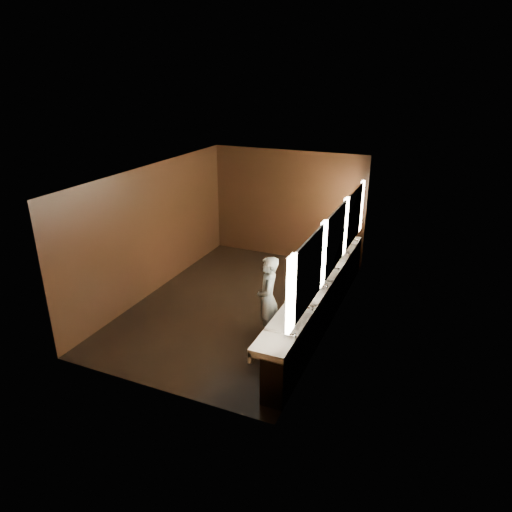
% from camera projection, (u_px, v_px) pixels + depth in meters
% --- Properties ---
extents(floor, '(6.00, 6.00, 0.00)m').
position_uv_depth(floor, '(238.00, 304.00, 9.65)').
color(floor, black).
rests_on(floor, ground).
extents(ceiling, '(4.00, 6.00, 0.02)m').
position_uv_depth(ceiling, '(236.00, 173.00, 8.60)').
color(ceiling, '#2D2D2B').
rests_on(ceiling, wall_back).
extents(wall_back, '(4.00, 0.02, 2.80)m').
position_uv_depth(wall_back, '(287.00, 205.00, 11.68)').
color(wall_back, black).
rests_on(wall_back, floor).
extents(wall_front, '(4.00, 0.02, 2.80)m').
position_uv_depth(wall_front, '(147.00, 309.00, 6.57)').
color(wall_front, black).
rests_on(wall_front, floor).
extents(wall_left, '(0.02, 6.00, 2.80)m').
position_uv_depth(wall_left, '(153.00, 230.00, 9.86)').
color(wall_left, black).
rests_on(wall_left, floor).
extents(wall_right, '(0.02, 6.00, 2.80)m').
position_uv_depth(wall_right, '(335.00, 258.00, 8.39)').
color(wall_right, black).
rests_on(wall_right, floor).
extents(sink_counter, '(0.55, 5.40, 1.01)m').
position_uv_depth(sink_counter, '(321.00, 299.00, 8.81)').
color(sink_counter, black).
rests_on(sink_counter, floor).
extents(mirror_band, '(0.06, 5.03, 1.15)m').
position_uv_depth(mirror_band, '(335.00, 240.00, 8.27)').
color(mirror_band, '#FCEAC7').
rests_on(mirror_band, wall_right).
extents(person, '(0.56, 0.68, 1.60)m').
position_uv_depth(person, '(268.00, 299.00, 8.18)').
color(person, '#86ACC8').
rests_on(person, floor).
extents(trash_bin, '(0.45, 0.45, 0.59)m').
position_uv_depth(trash_bin, '(290.00, 337.00, 7.94)').
color(trash_bin, black).
rests_on(trash_bin, floor).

